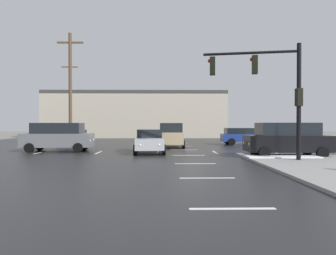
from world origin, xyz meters
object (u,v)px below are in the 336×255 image
(suv_tan, at_px, (171,134))
(suv_navy, at_px, (72,132))
(utility_pole_far, at_px, (70,88))
(sedan_silver, at_px, (149,140))
(traffic_signal_mast, at_px, (272,83))
(suv_grey, at_px, (58,136))
(utility_pole_distant, at_px, (70,98))
(suv_black, at_px, (287,139))
(sedan_blue, at_px, (244,136))

(suv_tan, bearing_deg, suv_navy, 55.76)
(utility_pole_far, bearing_deg, suv_navy, 105.36)
(sedan_silver, bearing_deg, traffic_signal_mast, 49.16)
(suv_tan, height_order, suv_navy, same)
(suv_grey, height_order, utility_pole_distant, utility_pole_distant)
(traffic_signal_mast, xyz_separation_m, sedan_silver, (-6.55, 5.13, -3.25))
(traffic_signal_mast, xyz_separation_m, suv_black, (1.73, 2.25, -3.02))
(sedan_blue, height_order, utility_pole_distant, utility_pole_distant)
(traffic_signal_mast, bearing_deg, suv_navy, -38.36)
(suv_tan, bearing_deg, utility_pole_far, 90.56)
(suv_grey, bearing_deg, suv_tan, 23.95)
(traffic_signal_mast, relative_size, sedan_blue, 1.31)
(suv_grey, bearing_deg, suv_navy, 99.93)
(sedan_silver, distance_m, utility_pole_distant, 24.80)
(suv_navy, height_order, suv_grey, same)
(traffic_signal_mast, xyz_separation_m, suv_tan, (-4.90, 10.14, -3.02))
(utility_pole_far, bearing_deg, traffic_signal_mast, -37.58)
(traffic_signal_mast, height_order, suv_navy, traffic_signal_mast)
(suv_navy, bearing_deg, suv_tan, 54.27)
(suv_black, relative_size, suv_tan, 1.00)
(traffic_signal_mast, height_order, suv_grey, traffic_signal_mast)
(traffic_signal_mast, relative_size, sedan_silver, 1.29)
(suv_black, bearing_deg, suv_grey, -13.24)
(sedan_silver, relative_size, suv_grey, 0.94)
(suv_grey, xyz_separation_m, utility_pole_far, (-0.39, 4.22, 3.97))
(suv_black, height_order, suv_tan, same)
(suv_black, height_order, suv_grey, same)
(sedan_blue, xyz_separation_m, suv_navy, (-17.56, 5.21, 0.24))
(suv_black, relative_size, sedan_blue, 1.07)
(suv_tan, relative_size, suv_navy, 1.01)
(suv_black, bearing_deg, sedan_blue, -89.85)
(utility_pole_far, bearing_deg, suv_grey, -84.76)
(sedan_blue, bearing_deg, suv_navy, 163.84)
(suv_tan, xyz_separation_m, sedan_blue, (6.88, 2.66, -0.24))
(sedan_silver, distance_m, utility_pole_far, 9.66)
(suv_tan, height_order, utility_pole_far, utility_pole_far)
(suv_grey, distance_m, utility_pole_distant, 21.39)
(suv_grey, xyz_separation_m, utility_pole_distant, (-5.29, 20.25, 4.42))
(suv_black, bearing_deg, traffic_signal_mast, 54.02)
(traffic_signal_mast, distance_m, sedan_blue, 13.36)
(suv_tan, relative_size, suv_grey, 1.00)
(sedan_silver, xyz_separation_m, suv_navy, (-9.04, 12.89, 0.24))
(suv_black, height_order, suv_navy, same)
(sedan_blue, height_order, suv_grey, suv_grey)
(sedan_blue, distance_m, suv_navy, 18.32)
(sedan_silver, height_order, sedan_blue, same)
(sedan_blue, bearing_deg, suv_tan, -158.45)
(traffic_signal_mast, distance_m, suv_black, 4.14)
(suv_navy, relative_size, utility_pole_distant, 0.46)
(utility_pole_distant, bearing_deg, suv_black, -50.22)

